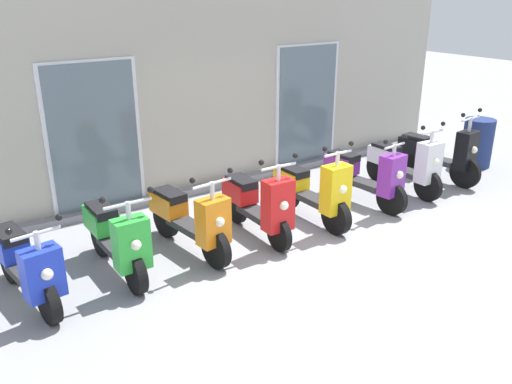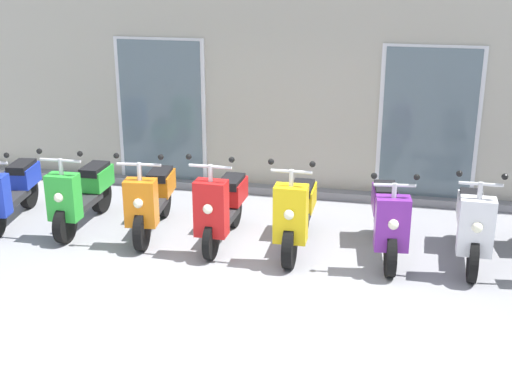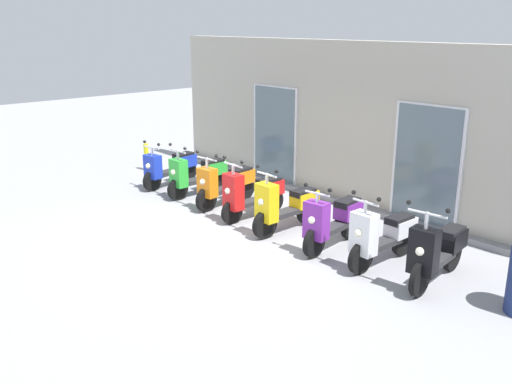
{
  "view_description": "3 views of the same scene",
  "coord_description": "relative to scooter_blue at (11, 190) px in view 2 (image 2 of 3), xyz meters",
  "views": [
    {
      "loc": [
        -4.28,
        -4.41,
        3.23
      ],
      "look_at": [
        -0.59,
        0.97,
        0.71
      ],
      "focal_mm": 37.3,
      "sensor_mm": 36.0,
      "label": 1
    },
    {
      "loc": [
        1.64,
        -6.73,
        3.49
      ],
      "look_at": [
        0.02,
        0.68,
        0.85
      ],
      "focal_mm": 48.44,
      "sensor_mm": 36.0,
      "label": 2
    },
    {
      "loc": [
        7.28,
        -5.8,
        3.68
      ],
      "look_at": [
        -0.29,
        0.98,
        0.59
      ],
      "focal_mm": 39.39,
      "sensor_mm": 36.0,
      "label": 3
    }
  ],
  "objects": [
    {
      "name": "ground_plane",
      "position": [
        3.48,
        -1.15,
        -0.45
      ],
      "size": [
        40.0,
        40.0,
        0.0
      ],
      "primitive_type": "plane",
      "color": "#939399"
    },
    {
      "name": "storefront_facade",
      "position": [
        3.48,
        2.1,
        1.16
      ],
      "size": [
        10.52,
        0.5,
        3.34
      ],
      "color": "#B2AD9E",
      "rests_on": "ground_plane"
    },
    {
      "name": "scooter_blue",
      "position": [
        0.0,
        0.0,
        0.0
      ],
      "size": [
        0.59,
        1.58,
        1.13
      ],
      "color": "black",
      "rests_on": "ground_plane"
    },
    {
      "name": "scooter_green",
      "position": [
        1.03,
        0.03,
        0.02
      ],
      "size": [
        0.61,
        1.58,
        1.21
      ],
      "color": "black",
      "rests_on": "ground_plane"
    },
    {
      "name": "scooter_orange",
      "position": [
        2.01,
        0.04,
        0.02
      ],
      "size": [
        0.61,
        1.66,
        1.22
      ],
      "color": "black",
      "rests_on": "ground_plane"
    },
    {
      "name": "scooter_red",
      "position": [
        2.98,
        -0.1,
        0.05
      ],
      "size": [
        0.59,
        1.53,
        1.28
      ],
      "color": "black",
      "rests_on": "ground_plane"
    },
    {
      "name": "scooter_yellow",
      "position": [
        3.93,
        -0.11,
        0.03
      ],
      "size": [
        0.54,
        1.62,
        1.3
      ],
      "color": "black",
      "rests_on": "ground_plane"
    },
    {
      "name": "scooter_purple",
      "position": [
        5.02,
        -0.08,
        0.04
      ],
      "size": [
        0.56,
        1.6,
        1.21
      ],
      "color": "black",
      "rests_on": "ground_plane"
    },
    {
      "name": "scooter_white",
      "position": [
        5.99,
        -0.04,
        0.04
      ],
      "size": [
        0.54,
        1.59,
        1.27
      ],
      "color": "black",
      "rests_on": "ground_plane"
    }
  ]
}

